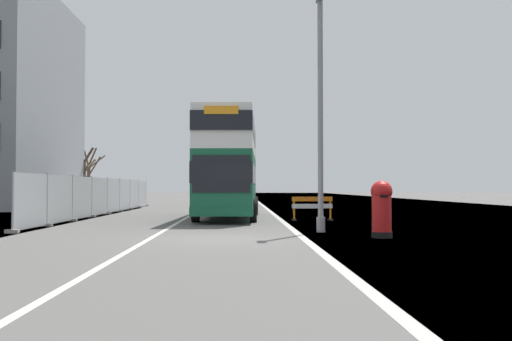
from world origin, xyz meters
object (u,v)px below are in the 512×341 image
Objects in this scene: red_pillar_postbox at (382,206)px; lamppost_foreground at (320,119)px; car_oncoming_near at (234,193)px; double_decker_bus at (229,165)px; roadworks_barrier at (312,206)px; car_receding_mid at (239,193)px.

lamppost_foreground is at bearing 123.99° from red_pillar_postbox.
car_oncoming_near is at bearing 96.37° from lamppost_foreground.
lamppost_foreground is 1.93× the size of car_oncoming_near.
car_oncoming_near is at bearing 89.92° from double_decker_bus.
red_pillar_postbox is 0.92× the size of roadworks_barrier.
lamppost_foreground is 7.38m from roadworks_barrier.
car_receding_mid is (0.37, 6.01, -0.07)m from car_oncoming_near.
double_decker_bus is 4.83m from roadworks_barrier.
car_oncoming_near reaches higher than red_pillar_postbox.
double_decker_bus is 6.00× the size of roadworks_barrier.
red_pillar_postbox is at bearing -83.77° from roadworks_barrier.
lamppost_foreground is at bearing -94.62° from roadworks_barrier.
car_oncoming_near is (0.03, 19.84, -1.56)m from double_decker_bus.
car_oncoming_near reaches higher than roadworks_barrier.
lamppost_foreground reaches higher than car_oncoming_near.
double_decker_bus reaches higher than car_receding_mid.
double_decker_bus is 25.91m from car_receding_mid.
car_oncoming_near is at bearing -93.56° from car_receding_mid.
lamppost_foreground is 29.13m from car_oncoming_near.
double_decker_bus is at bearing -90.89° from car_receding_mid.
lamppost_foreground is 4.73× the size of red_pillar_postbox.
lamppost_foreground reaches higher than roadworks_barrier.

